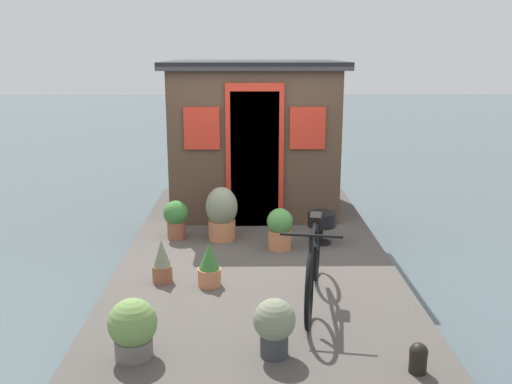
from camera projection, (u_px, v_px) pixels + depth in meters
ground_plane at (256, 289)px, 6.65m from camera, size 60.00×60.00×0.00m
houseboat_deck at (256, 268)px, 6.59m from camera, size 5.77×2.88×0.51m
houseboat_cabin at (254, 135)px, 8.00m from camera, size 2.06×2.37×2.04m
bicycle at (314, 263)px, 5.05m from camera, size 1.63×0.50×0.77m
potted_plant_basil at (222, 213)px, 6.73m from camera, size 0.37×0.37×0.63m
potted_plant_succulent at (280, 228)px, 6.43m from camera, size 0.29×0.29×0.47m
potted_plant_geranium at (162, 262)px, 5.51m from camera, size 0.19×0.19×0.42m
potted_plant_lavender at (274, 325)px, 4.16m from camera, size 0.31×0.31×0.44m
potted_plant_ivy at (176, 218)px, 6.78m from camera, size 0.30×0.30×0.46m
potted_plant_mint at (209, 266)px, 5.42m from camera, size 0.22×0.22×0.42m
potted_plant_rosemary at (133, 327)px, 4.15m from camera, size 0.36×0.36×0.45m
charcoal_grill at (322, 221)px, 6.60m from camera, size 0.32×0.32×0.37m
mooring_bollard at (418, 357)px, 3.97m from camera, size 0.13×0.13×0.22m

